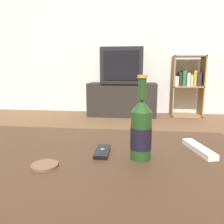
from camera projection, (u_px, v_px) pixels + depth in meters
back_wall at (129, 33)px, 3.52m from camera, size 8.00×0.05×2.60m
coffee_table at (88, 174)px, 0.75m from camera, size 1.14×0.74×0.42m
tv_stand at (122, 99)px, 3.44m from camera, size 1.05×0.44×0.51m
television at (122, 66)px, 3.34m from camera, size 0.62×0.51×0.52m
bookshelf at (187, 83)px, 3.36m from camera, size 0.46×0.30×0.92m
beer_bottle at (141, 130)px, 0.72m from camera, size 0.07×0.07×0.28m
cell_phone at (102, 152)px, 0.78m from camera, size 0.05×0.12×0.02m
remote_control at (199, 149)px, 0.80m from camera, size 0.09×0.19×0.02m
coaster at (45, 165)px, 0.68m from camera, size 0.08×0.08×0.01m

